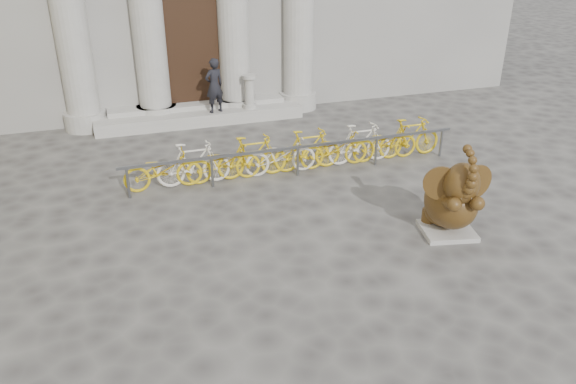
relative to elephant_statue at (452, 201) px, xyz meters
name	(u,v)px	position (x,y,z in m)	size (l,w,h in m)	color
ground	(312,307)	(-3.24, -1.31, -0.69)	(80.00, 80.00, 0.00)	#474442
entrance_steps	(200,116)	(-3.24, 8.09, -0.51)	(6.00, 1.20, 0.36)	#A8A59E
elephant_statue	(452,201)	(0.00, 0.00, 0.00)	(1.25, 1.49, 1.91)	#A8A59E
bike_rack	(294,152)	(-1.81, 3.73, -0.19)	(8.00, 0.53, 1.00)	slate
pedestrian	(214,86)	(-2.83, 7.75, 0.45)	(0.57, 0.37, 1.56)	black
balustrade_post	(250,93)	(-1.79, 7.79, 0.12)	(0.40, 0.40, 0.99)	#A8A59E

